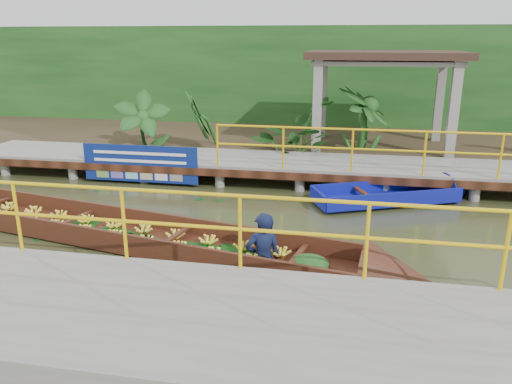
# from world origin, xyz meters

# --- Properties ---
(ground) EXTENTS (80.00, 80.00, 0.00)m
(ground) POSITION_xyz_m (0.00, 0.00, 0.00)
(ground) COLOR #2E341A
(ground) RESTS_ON ground
(land_strip) EXTENTS (30.00, 8.00, 0.45)m
(land_strip) POSITION_xyz_m (0.00, 7.50, 0.23)
(land_strip) COLOR #2F2517
(land_strip) RESTS_ON ground
(far_dock) EXTENTS (16.00, 2.06, 1.66)m
(far_dock) POSITION_xyz_m (0.02, 3.43, 0.48)
(far_dock) COLOR slate
(far_dock) RESTS_ON ground
(near_dock) EXTENTS (18.00, 2.40, 1.73)m
(near_dock) POSITION_xyz_m (1.00, -4.20, 0.30)
(near_dock) COLOR slate
(near_dock) RESTS_ON ground
(pavilion) EXTENTS (4.40, 3.00, 3.00)m
(pavilion) POSITION_xyz_m (3.00, 6.30, 2.82)
(pavilion) COLOR slate
(pavilion) RESTS_ON ground
(foliage_backdrop) EXTENTS (30.00, 0.80, 4.00)m
(foliage_backdrop) POSITION_xyz_m (0.00, 10.00, 2.00)
(foliage_backdrop) COLOR #143F14
(foliage_backdrop) RESTS_ON ground
(vendor_boat) EXTENTS (11.04, 3.35, 2.11)m
(vendor_boat) POSITION_xyz_m (-1.65, -1.06, 0.21)
(vendor_boat) COLOR #371D0F
(vendor_boat) RESTS_ON ground
(moored_blue_boat) EXTENTS (3.80, 2.39, 0.89)m
(moored_blue_boat) POSITION_xyz_m (3.81, 2.48, 0.16)
(moored_blue_boat) COLOR navy
(moored_blue_boat) RESTS_ON ground
(blue_banner) EXTENTS (3.00, 0.04, 0.94)m
(blue_banner) POSITION_xyz_m (-2.99, 2.48, 0.56)
(blue_banner) COLOR navy
(blue_banner) RESTS_ON ground
(tropical_plants) EXTENTS (14.17, 1.17, 1.47)m
(tropical_plants) POSITION_xyz_m (2.25, 5.30, 1.18)
(tropical_plants) COLOR #143F14
(tropical_plants) RESTS_ON ground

